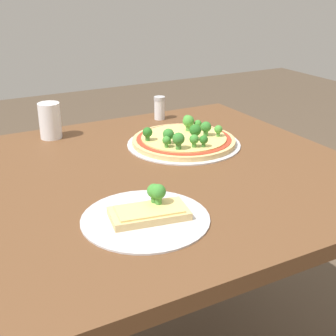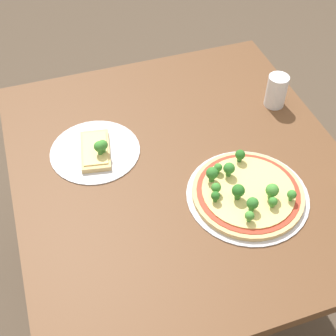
{
  "view_description": "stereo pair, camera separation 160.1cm",
  "coord_description": "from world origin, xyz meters",
  "px_view_note": "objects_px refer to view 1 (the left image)",
  "views": [
    {
      "loc": [
        -0.49,
        -0.99,
        1.22
      ],
      "look_at": [
        0.02,
        -0.05,
        0.77
      ],
      "focal_mm": 50.0,
      "sensor_mm": 36.0,
      "label": 1
    },
    {
      "loc": [
        0.87,
        -0.33,
        1.74
      ],
      "look_at": [
        0.02,
        -0.05,
        0.77
      ],
      "focal_mm": 50.0,
      "sensor_mm": 36.0,
      "label": 2
    }
  ],
  "objects_px": {
    "dining_table": "(153,205)",
    "condiment_shaker": "(159,108)",
    "drinking_cup": "(50,121)",
    "pizza_tray_whole": "(184,140)",
    "pizza_tray_slice": "(148,213)"
  },
  "relations": [
    {
      "from": "dining_table",
      "to": "pizza_tray_whole",
      "type": "distance_m",
      "value": 0.24
    },
    {
      "from": "pizza_tray_whole",
      "to": "pizza_tray_slice",
      "type": "relative_size",
      "value": 1.25
    },
    {
      "from": "dining_table",
      "to": "pizza_tray_slice",
      "type": "distance_m",
      "value": 0.28
    },
    {
      "from": "dining_table",
      "to": "condiment_shaker",
      "type": "bearing_deg",
      "value": 60.4
    },
    {
      "from": "drinking_cup",
      "to": "pizza_tray_slice",
      "type": "bearing_deg",
      "value": -86.56
    },
    {
      "from": "dining_table",
      "to": "drinking_cup",
      "type": "distance_m",
      "value": 0.44
    },
    {
      "from": "dining_table",
      "to": "pizza_tray_whole",
      "type": "xyz_separation_m",
      "value": [
        0.17,
        0.13,
        0.12
      ]
    },
    {
      "from": "drinking_cup",
      "to": "condiment_shaker",
      "type": "relative_size",
      "value": 1.38
    },
    {
      "from": "dining_table",
      "to": "pizza_tray_whole",
      "type": "bearing_deg",
      "value": 37.57
    },
    {
      "from": "dining_table",
      "to": "condiment_shaker",
      "type": "relative_size",
      "value": 13.28
    },
    {
      "from": "drinking_cup",
      "to": "dining_table",
      "type": "bearing_deg",
      "value": -67.45
    },
    {
      "from": "dining_table",
      "to": "drinking_cup",
      "type": "xyz_separation_m",
      "value": [
        -0.16,
        0.38,
        0.15
      ]
    },
    {
      "from": "pizza_tray_slice",
      "to": "drinking_cup",
      "type": "bearing_deg",
      "value": 93.44
    },
    {
      "from": "dining_table",
      "to": "pizza_tray_slice",
      "type": "bearing_deg",
      "value": -118.65
    },
    {
      "from": "pizza_tray_whole",
      "to": "drinking_cup",
      "type": "relative_size",
      "value": 3.06
    }
  ]
}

